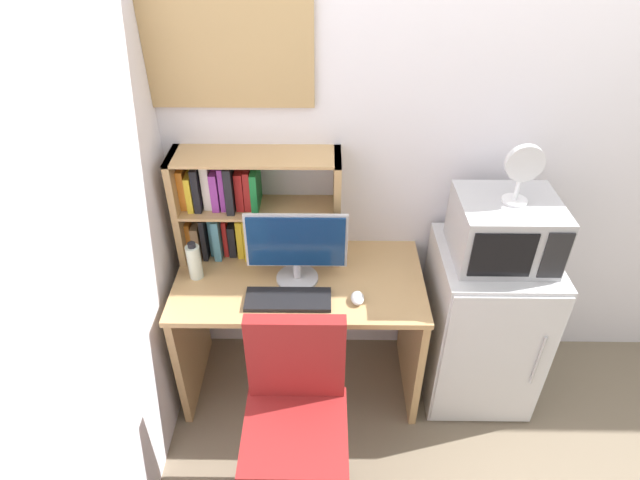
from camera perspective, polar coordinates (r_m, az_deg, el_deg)
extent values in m
cube|color=silver|center=(2.81, 26.91, 9.21)|extent=(6.40, 0.04, 2.60)
cube|color=tan|center=(2.55, -2.24, -4.40)|extent=(1.20, 0.63, 0.03)
cube|color=tan|center=(2.89, -13.82, -9.88)|extent=(0.04, 0.56, 0.72)
cube|color=tan|center=(2.84, 9.90, -10.20)|extent=(0.04, 0.56, 0.72)
cube|color=tan|center=(2.63, -14.94, 3.50)|extent=(0.03, 0.23, 0.56)
cube|color=tan|center=(2.54, 1.82, 3.52)|extent=(0.03, 0.23, 0.56)
cube|color=tan|center=(2.43, -7.15, 8.97)|extent=(0.79, 0.23, 0.01)
cube|color=tan|center=(2.56, -6.71, 3.47)|extent=(0.73, 0.23, 0.01)
cube|color=orange|center=(2.74, -13.71, 0.59)|extent=(0.02, 0.15, 0.20)
cube|color=brown|center=(2.73, -12.97, 0.40)|extent=(0.04, 0.18, 0.19)
cube|color=black|center=(2.71, -12.20, 0.81)|extent=(0.02, 0.18, 0.23)
cube|color=teal|center=(2.72, -11.51, 0.79)|extent=(0.02, 0.13, 0.21)
cube|color=teal|center=(2.70, -10.88, 0.74)|extent=(0.03, 0.18, 0.23)
cube|color=#B21E1E|center=(2.71, -10.05, 0.72)|extent=(0.02, 0.13, 0.20)
cube|color=black|center=(2.71, -9.34, 0.45)|extent=(0.03, 0.14, 0.18)
cube|color=gold|center=(2.69, -8.51, 0.75)|extent=(0.03, 0.15, 0.22)
cube|color=gold|center=(2.67, -7.73, 0.82)|extent=(0.03, 0.18, 0.24)
cube|color=orange|center=(2.68, -6.96, 0.77)|extent=(0.02, 0.13, 0.21)
cube|color=orange|center=(2.60, -14.49, 5.76)|extent=(0.03, 0.14, 0.20)
cube|color=gold|center=(2.59, -13.70, 5.46)|extent=(0.03, 0.17, 0.18)
cube|color=black|center=(2.57, -13.00, 5.87)|extent=(0.03, 0.17, 0.22)
cube|color=silver|center=(2.57, -12.03, 6.03)|extent=(0.04, 0.14, 0.22)
cube|color=purple|center=(2.56, -11.14, 5.67)|extent=(0.03, 0.16, 0.19)
cube|color=purple|center=(2.55, -10.38, 5.98)|extent=(0.02, 0.15, 0.22)
cube|color=black|center=(2.53, -9.59, 6.00)|extent=(0.04, 0.19, 0.24)
cube|color=#B21E1E|center=(2.54, -8.58, 5.75)|extent=(0.04, 0.15, 0.20)
cube|color=#B21E1E|center=(2.53, -7.76, 5.82)|extent=(0.03, 0.15, 0.20)
cube|color=#197233|center=(2.52, -6.97, 5.73)|extent=(0.03, 0.19, 0.21)
cylinder|color=#B7B7BC|center=(2.53, -2.47, -4.15)|extent=(0.20, 0.20, 0.02)
cylinder|color=#B7B7BC|center=(2.50, -2.50, -3.31)|extent=(0.04, 0.04, 0.08)
cube|color=#B7B7BC|center=(2.40, -2.60, -0.07)|extent=(0.47, 0.01, 0.29)
cube|color=navy|center=(2.40, -2.60, -0.13)|extent=(0.45, 0.02, 0.26)
cube|color=black|center=(2.42, -3.47, -6.44)|extent=(0.39, 0.15, 0.02)
ellipsoid|color=silver|center=(2.41, 4.08, -6.29)|extent=(0.06, 0.09, 0.04)
cylinder|color=silver|center=(2.57, -13.44, -2.33)|extent=(0.07, 0.07, 0.18)
cylinder|color=black|center=(2.51, -13.74, -0.55)|extent=(0.04, 0.04, 0.02)
cube|color=silver|center=(2.87, 17.06, -8.64)|extent=(0.54, 0.54, 0.89)
cube|color=silver|center=(2.69, 18.42, -12.70)|extent=(0.52, 0.01, 0.85)
cylinder|color=#B2B2B7|center=(2.71, 22.53, -11.99)|extent=(0.01, 0.01, 0.31)
cube|color=#ADADB2|center=(2.51, 19.36, 1.11)|extent=(0.44, 0.39, 0.29)
cube|color=black|center=(2.34, 19.16, -1.60)|extent=(0.27, 0.01, 0.22)
cube|color=black|center=(2.42, 24.15, -1.59)|extent=(0.11, 0.01, 0.23)
cylinder|color=silver|center=(2.44, 20.30, 4.04)|extent=(0.11, 0.11, 0.01)
cylinder|color=silver|center=(2.41, 20.57, 5.16)|extent=(0.02, 0.02, 0.10)
cylinder|color=silver|center=(2.34, 21.29, 7.76)|extent=(0.16, 0.03, 0.16)
cylinder|color=black|center=(2.48, -2.53, -23.50)|extent=(0.04, 0.04, 0.45)
cube|color=maroon|center=(2.27, -2.70, -20.30)|extent=(0.42, 0.42, 0.07)
cube|color=maroon|center=(2.20, -2.63, -12.53)|extent=(0.40, 0.06, 0.42)
cube|color=tan|center=(2.38, -9.85, 19.32)|extent=(0.72, 0.02, 0.47)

